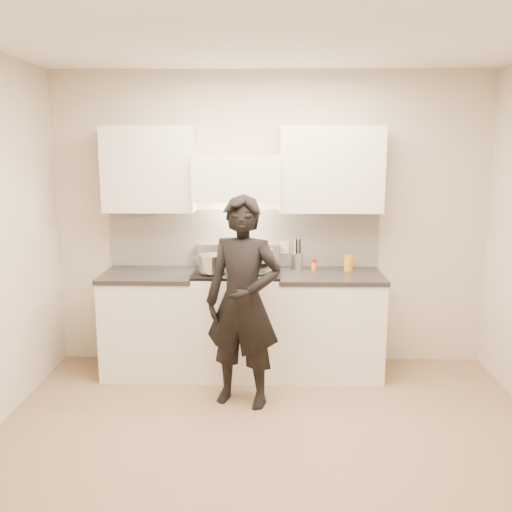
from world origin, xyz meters
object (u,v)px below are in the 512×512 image
at_px(wok, 254,255).
at_px(utensil_crock, 297,260).
at_px(person, 243,302).
at_px(stove, 237,321).
at_px(counter_right, 329,323).

height_order(wok, utensil_crock, wok).
height_order(wok, person, person).
relative_size(stove, counter_right, 1.04).
bearing_deg(person, utensil_crock, 77.96).
xyz_separation_m(utensil_crock, person, (-0.46, -0.82, -0.17)).
bearing_deg(stove, counter_right, 0.00).
bearing_deg(person, counter_right, 58.25).
relative_size(wok, person, 0.26).
bearing_deg(stove, wok, 43.70).
bearing_deg(person, wok, 102.44).
distance_m(stove, utensil_crock, 0.78).
height_order(stove, wok, wok).
bearing_deg(wok, person, -94.79).
distance_m(stove, counter_right, 0.83).
height_order(counter_right, utensil_crock, utensil_crock).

